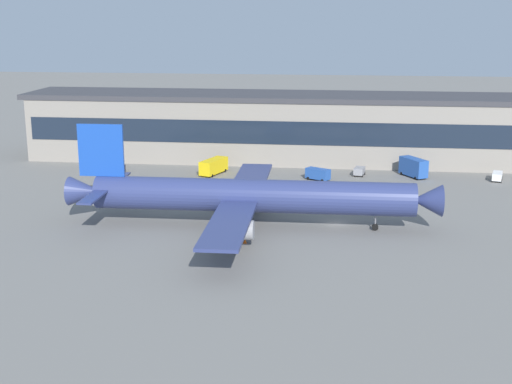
% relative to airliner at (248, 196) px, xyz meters
% --- Properties ---
extents(ground_plane, '(600.00, 600.00, 0.00)m').
position_rel_airliner_xyz_m(ground_plane, '(14.77, 3.29, -5.35)').
color(ground_plane, slate).
extents(terminal_building, '(152.50, 19.68, 16.10)m').
position_rel_airliner_xyz_m(terminal_building, '(14.77, 56.46, 2.72)').
color(terminal_building, gray).
rests_on(terminal_building, ground_plane).
extents(airliner, '(62.63, 53.70, 16.99)m').
position_rel_airliner_xyz_m(airliner, '(0.00, 0.00, 0.00)').
color(airliner, navy).
rests_on(airliner, ground_plane).
extents(follow_me_car, '(2.98, 4.74, 1.85)m').
position_rel_airliner_xyz_m(follow_me_car, '(48.86, 39.33, -4.26)').
color(follow_me_car, white).
rests_on(follow_me_car, ground_plane).
extents(fuel_truck, '(5.44, 8.85, 3.35)m').
position_rel_airliner_xyz_m(fuel_truck, '(-12.82, 38.29, -3.46)').
color(fuel_truck, yellow).
rests_on(fuel_truck, ground_plane).
extents(baggage_tug, '(2.74, 3.94, 1.85)m').
position_rel_airliner_xyz_m(baggage_tug, '(19.58, 40.82, -4.26)').
color(baggage_tug, gray).
rests_on(baggage_tug, ground_plane).
extents(catering_truck, '(5.98, 7.50, 4.15)m').
position_rel_airliner_xyz_m(catering_truck, '(31.34, 40.73, -3.05)').
color(catering_truck, '#2651A5').
rests_on(catering_truck, ground_plane).
extents(pushback_tractor, '(5.39, 4.99, 1.75)m').
position_rel_airliner_xyz_m(pushback_tractor, '(-35.45, 37.40, -4.30)').
color(pushback_tractor, black).
rests_on(pushback_tractor, ground_plane).
extents(crew_van, '(5.59, 4.56, 2.55)m').
position_rel_airliner_xyz_m(crew_van, '(10.67, 35.15, -3.89)').
color(crew_van, '#2651A5').
rests_on(crew_van, ground_plane).
extents(traffic_cone_0, '(0.60, 0.60, 0.74)m').
position_rel_airliner_xyz_m(traffic_cone_0, '(0.71, -8.87, -4.97)').
color(traffic_cone_0, '#F2590C').
rests_on(traffic_cone_0, ground_plane).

